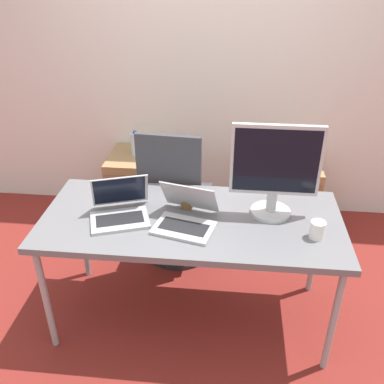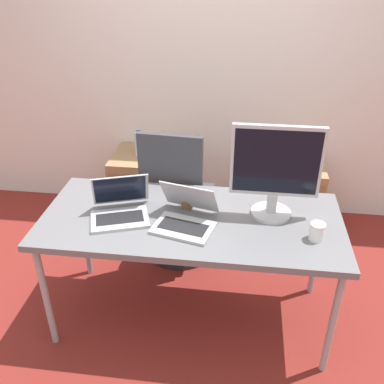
% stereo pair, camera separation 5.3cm
% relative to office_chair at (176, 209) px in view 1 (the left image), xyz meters
% --- Properties ---
extents(ground_plane, '(14.00, 14.00, 0.00)m').
position_rel_office_chair_xyz_m(ground_plane, '(0.18, -0.64, -0.42)').
color(ground_plane, maroon).
extents(wall_back, '(10.00, 0.05, 2.60)m').
position_rel_office_chair_xyz_m(wall_back, '(0.18, 0.83, 0.88)').
color(wall_back, silver).
rests_on(wall_back, ground_plane).
extents(desk, '(1.76, 0.78, 0.78)m').
position_rel_office_chair_xyz_m(desk, '(0.18, -0.64, 0.30)').
color(desk, slate).
rests_on(desk, ground_plane).
extents(office_chair, '(0.56, 0.58, 1.11)m').
position_rel_office_chair_xyz_m(office_chair, '(0.00, 0.00, 0.00)').
color(office_chair, '#232326').
rests_on(office_chair, ground_plane).
extents(cabinet_left, '(0.47, 0.50, 0.60)m').
position_rel_office_chair_xyz_m(cabinet_left, '(-0.41, 0.54, -0.12)').
color(cabinet_left, '#99754C').
rests_on(cabinet_left, ground_plane).
extents(cabinet_right, '(0.47, 0.50, 0.60)m').
position_rel_office_chair_xyz_m(cabinet_right, '(0.90, 0.54, -0.12)').
color(cabinet_right, '#99754C').
rests_on(cabinet_right, ground_plane).
extents(water_bottle, '(0.08, 0.08, 0.22)m').
position_rel_office_chair_xyz_m(water_bottle, '(-0.41, 0.54, 0.28)').
color(water_bottle, silver).
rests_on(water_bottle, cabinet_left).
extents(laptop_left, '(0.39, 0.40, 0.23)m').
position_rel_office_chair_xyz_m(laptop_left, '(-0.23, -0.67, 0.40)').
color(laptop_left, '#ADADB2').
rests_on(laptop_left, desk).
extents(laptop_right, '(0.38, 0.41, 0.22)m').
position_rel_office_chair_xyz_m(laptop_right, '(0.16, -0.71, 0.40)').
color(laptop_right, '#ADADB2').
rests_on(laptop_right, desk).
extents(monitor, '(0.50, 0.24, 0.56)m').
position_rel_office_chair_xyz_m(monitor, '(0.65, -0.54, 0.64)').
color(monitor, '#B7B7BC').
rests_on(monitor, desk).
extents(coffee_cup_white, '(0.08, 0.08, 0.10)m').
position_rel_office_chair_xyz_m(coffee_cup_white, '(0.88, -0.76, 0.40)').
color(coffee_cup_white, white).
rests_on(coffee_cup_white, desk).
extents(coffee_cup_brown, '(0.08, 0.08, 0.11)m').
position_rel_office_chair_xyz_m(coffee_cup_brown, '(0.15, -0.53, 0.41)').
color(coffee_cup_brown, brown).
rests_on(coffee_cup_brown, desk).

